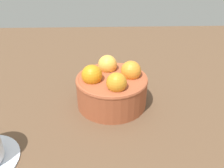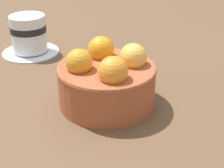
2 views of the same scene
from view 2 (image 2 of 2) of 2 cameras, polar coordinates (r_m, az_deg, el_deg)
The scene contains 3 objects.
ground_plane at distance 56.46cm, azimuth -0.86°, elevation -5.05°, with size 148.19×118.97×4.14cm, color brown.
terracotta_bowl at distance 53.24cm, azimuth -0.89°, elevation 0.77°, with size 15.75×15.75×10.09cm.
coffee_cup at distance 75.61cm, azimuth -14.06°, elevation 8.09°, with size 12.48×12.48×8.49cm.
Camera 2 is at (-47.37, 1.18, 28.63)cm, focal length 53.33 mm.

